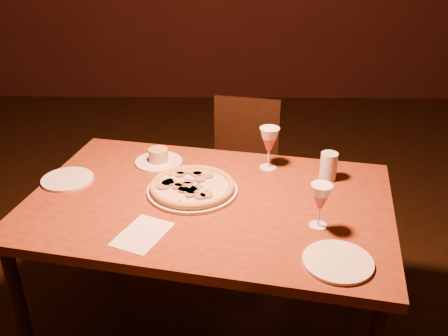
{
  "coord_description": "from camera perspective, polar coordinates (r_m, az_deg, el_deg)",
  "views": [
    {
      "loc": [
        -0.06,
        -1.54,
        1.74
      ],
      "look_at": [
        -0.09,
        0.18,
        0.86
      ],
      "focal_mm": 40.0,
      "sensor_mm": 36.0,
      "label": 1
    }
  ],
  "objects": [
    {
      "name": "ramekin_saucer",
      "position": [
        2.23,
        -7.49,
        1.1
      ],
      "size": [
        0.21,
        0.21,
        0.07
      ],
      "color": "white",
      "rests_on": "dining_table"
    },
    {
      "name": "wine_glass_far",
      "position": [
        2.14,
        5.15,
        2.25
      ],
      "size": [
        0.09,
        0.09,
        0.19
      ],
      "primitive_type": null,
      "color": "#BB4F4E",
      "rests_on": "dining_table"
    },
    {
      "name": "chair_far",
      "position": [
        2.91,
        2.14,
        0.74
      ],
      "size": [
        0.46,
        0.46,
        0.8
      ],
      "rotation": [
        0.0,
        0.0,
        -0.21
      ],
      "color": "black",
      "rests_on": "floor"
    },
    {
      "name": "side_plate_left",
      "position": [
        2.17,
        -17.46,
        -1.24
      ],
      "size": [
        0.21,
        0.21,
        0.01
      ],
      "primitive_type": "cylinder",
      "color": "white",
      "rests_on": "dining_table"
    },
    {
      "name": "water_tumbler",
      "position": [
        2.11,
        11.86,
        0.2
      ],
      "size": [
        0.07,
        0.07,
        0.12
      ],
      "primitive_type": "cylinder",
      "color": "silver",
      "rests_on": "dining_table"
    },
    {
      "name": "pizza_plate",
      "position": [
        1.99,
        -3.64,
        -2.17
      ],
      "size": [
        0.36,
        0.36,
        0.04
      ],
      "color": "white",
      "rests_on": "dining_table"
    },
    {
      "name": "dining_table",
      "position": [
        1.98,
        -1.74,
        -5.21
      ],
      "size": [
        1.55,
        1.16,
        0.75
      ],
      "rotation": [
        0.0,
        0.0,
        -0.2
      ],
      "color": "brown",
      "rests_on": "floor"
    },
    {
      "name": "wine_glass_right",
      "position": [
        1.77,
        10.91,
        -4.26
      ],
      "size": [
        0.08,
        0.08,
        0.17
      ],
      "primitive_type": null,
      "color": "#BB4F4E",
      "rests_on": "dining_table"
    },
    {
      "name": "side_plate_near",
      "position": [
        1.65,
        12.88,
        -10.4
      ],
      "size": [
        0.23,
        0.23,
        0.01
      ],
      "primitive_type": "cylinder",
      "color": "white",
      "rests_on": "dining_table"
    },
    {
      "name": "menu_card",
      "position": [
        1.76,
        -9.32,
        -7.45
      ],
      "size": [
        0.22,
        0.25,
        0.0
      ],
      "primitive_type": "cube",
      "rotation": [
        0.0,
        0.0,
        -0.41
      ],
      "color": "silver",
      "rests_on": "dining_table"
    }
  ]
}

